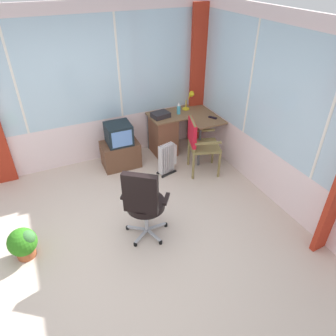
{
  "coord_description": "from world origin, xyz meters",
  "views": [
    {
      "loc": [
        -0.66,
        -2.89,
        3.11
      ],
      "look_at": [
        0.87,
        0.38,
        0.68
      ],
      "focal_mm": 33.38,
      "sensor_mm": 36.0,
      "label": 1
    }
  ],
  "objects_px": {
    "tv_remote": "(213,118)",
    "tv_on_stand": "(120,148)",
    "desk": "(166,133)",
    "potted_plant": "(23,243)",
    "wooden_armchair": "(197,140)",
    "paper_tray": "(161,115)",
    "office_chair": "(144,201)",
    "spray_bottle": "(179,109)",
    "space_heater": "(168,158)",
    "desk_lamp": "(191,98)"
  },
  "relations": [
    {
      "from": "tv_remote",
      "to": "office_chair",
      "type": "bearing_deg",
      "value": -175.54
    },
    {
      "from": "tv_on_stand",
      "to": "space_heater",
      "type": "height_order",
      "value": "tv_on_stand"
    },
    {
      "from": "office_chair",
      "to": "tv_on_stand",
      "type": "bearing_deg",
      "value": 82.01
    },
    {
      "from": "wooden_armchair",
      "to": "tv_remote",
      "type": "bearing_deg",
      "value": 36.21
    },
    {
      "from": "spray_bottle",
      "to": "paper_tray",
      "type": "bearing_deg",
      "value": 178.63
    },
    {
      "from": "paper_tray",
      "to": "tv_remote",
      "type": "bearing_deg",
      "value": -27.49
    },
    {
      "from": "desk",
      "to": "potted_plant",
      "type": "bearing_deg",
      "value": -149.34
    },
    {
      "from": "potted_plant",
      "to": "spray_bottle",
      "type": "bearing_deg",
      "value": 28.26
    },
    {
      "from": "paper_tray",
      "to": "office_chair",
      "type": "bearing_deg",
      "value": -119.55
    },
    {
      "from": "desk",
      "to": "tv_remote",
      "type": "height_order",
      "value": "tv_remote"
    },
    {
      "from": "tv_remote",
      "to": "space_heater",
      "type": "relative_size",
      "value": 0.27
    },
    {
      "from": "paper_tray",
      "to": "space_heater",
      "type": "xyz_separation_m",
      "value": [
        -0.16,
        -0.64,
        -0.51
      ]
    },
    {
      "from": "desk",
      "to": "space_heater",
      "type": "distance_m",
      "value": 0.7
    },
    {
      "from": "paper_tray",
      "to": "wooden_armchair",
      "type": "relative_size",
      "value": 0.31
    },
    {
      "from": "desk",
      "to": "spray_bottle",
      "type": "bearing_deg",
      "value": -2.81
    },
    {
      "from": "tv_remote",
      "to": "potted_plant",
      "type": "xyz_separation_m",
      "value": [
        -3.36,
        -1.13,
        -0.53
      ]
    },
    {
      "from": "tv_remote",
      "to": "spray_bottle",
      "type": "relative_size",
      "value": 0.69
    },
    {
      "from": "wooden_armchair",
      "to": "space_heater",
      "type": "bearing_deg",
      "value": 159.83
    },
    {
      "from": "tv_remote",
      "to": "desk_lamp",
      "type": "bearing_deg",
      "value": 76.07
    },
    {
      "from": "desk",
      "to": "office_chair",
      "type": "distance_m",
      "value": 2.24
    },
    {
      "from": "wooden_armchair",
      "to": "potted_plant",
      "type": "bearing_deg",
      "value": -165.11
    },
    {
      "from": "office_chair",
      "to": "tv_on_stand",
      "type": "distance_m",
      "value": 1.84
    },
    {
      "from": "spray_bottle",
      "to": "tv_remote",
      "type": "bearing_deg",
      "value": -42.01
    },
    {
      "from": "wooden_armchair",
      "to": "desk",
      "type": "bearing_deg",
      "value": 103.73
    },
    {
      "from": "office_chair",
      "to": "tv_remote",
      "type": "bearing_deg",
      "value": 37.63
    },
    {
      "from": "desk",
      "to": "potted_plant",
      "type": "xyz_separation_m",
      "value": [
        -2.64,
        -1.57,
        -0.17
      ]
    },
    {
      "from": "potted_plant",
      "to": "office_chair",
      "type": "bearing_deg",
      "value": -12.58
    },
    {
      "from": "tv_on_stand",
      "to": "space_heater",
      "type": "bearing_deg",
      "value": -40.1
    },
    {
      "from": "tv_remote",
      "to": "office_chair",
      "type": "distance_m",
      "value": 2.4
    },
    {
      "from": "desk",
      "to": "tv_on_stand",
      "type": "relative_size",
      "value": 1.4
    },
    {
      "from": "spray_bottle",
      "to": "office_chair",
      "type": "bearing_deg",
      "value": -127.21
    },
    {
      "from": "spray_bottle",
      "to": "space_heater",
      "type": "distance_m",
      "value": 0.99
    },
    {
      "from": "spray_bottle",
      "to": "potted_plant",
      "type": "height_order",
      "value": "spray_bottle"
    },
    {
      "from": "tv_remote",
      "to": "wooden_armchair",
      "type": "bearing_deg",
      "value": -176.96
    },
    {
      "from": "potted_plant",
      "to": "tv_remote",
      "type": "bearing_deg",
      "value": 18.66
    },
    {
      "from": "desk_lamp",
      "to": "spray_bottle",
      "type": "height_order",
      "value": "desk_lamp"
    },
    {
      "from": "tv_on_stand",
      "to": "potted_plant",
      "type": "distance_m",
      "value": 2.27
    },
    {
      "from": "paper_tray",
      "to": "office_chair",
      "type": "distance_m",
      "value": 2.18
    },
    {
      "from": "office_chair",
      "to": "space_heater",
      "type": "bearing_deg",
      "value": 53.87
    },
    {
      "from": "tv_remote",
      "to": "tv_on_stand",
      "type": "relative_size",
      "value": 0.18
    },
    {
      "from": "desk_lamp",
      "to": "tv_on_stand",
      "type": "relative_size",
      "value": 0.44
    },
    {
      "from": "desk",
      "to": "tv_remote",
      "type": "distance_m",
      "value": 0.91
    },
    {
      "from": "desk",
      "to": "wooden_armchair",
      "type": "bearing_deg",
      "value": -76.27
    },
    {
      "from": "tv_on_stand",
      "to": "paper_tray",
      "type": "bearing_deg",
      "value": 5.65
    },
    {
      "from": "tv_on_stand",
      "to": "potted_plant",
      "type": "xyz_separation_m",
      "value": [
        -1.72,
        -1.48,
        -0.13
      ]
    },
    {
      "from": "office_chair",
      "to": "desk_lamp",
      "type": "bearing_deg",
      "value": 48.72
    },
    {
      "from": "paper_tray",
      "to": "office_chair",
      "type": "xyz_separation_m",
      "value": [
        -1.07,
        -1.89,
        -0.17
      ]
    },
    {
      "from": "spray_bottle",
      "to": "office_chair",
      "type": "distance_m",
      "value": 2.37
    },
    {
      "from": "desk",
      "to": "wooden_armchair",
      "type": "relative_size",
      "value": 1.17
    },
    {
      "from": "paper_tray",
      "to": "tv_on_stand",
      "type": "relative_size",
      "value": 0.37
    }
  ]
}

